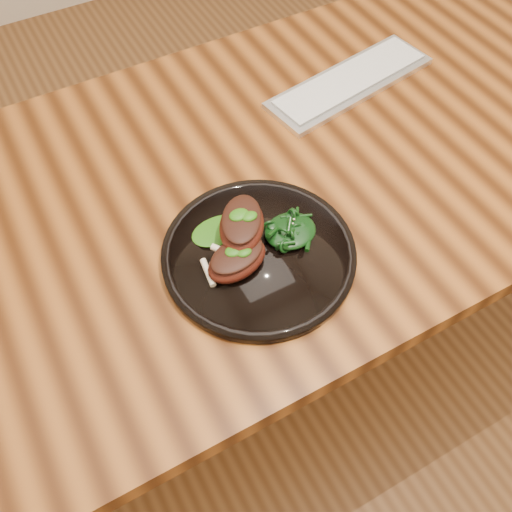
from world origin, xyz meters
The scene contains 7 objects.
desk centered at (0.00, 0.00, 0.67)m, with size 1.60×0.80×0.75m.
plate centered at (-0.22, -0.17, 0.76)m, with size 0.31×0.31×0.02m.
lamb_chop_front centered at (-0.26, -0.18, 0.79)m, with size 0.11×0.09×0.05m.
lamb_chop_back centered at (-0.23, -0.13, 0.81)m, with size 0.12×0.13×0.05m.
herb_smear centered at (-0.26, -0.10, 0.77)m, with size 0.09×0.06×0.01m, color #144607.
greens_heap centered at (-0.16, -0.16, 0.78)m, with size 0.09×0.08×0.03m.
keyboard centered at (0.16, 0.13, 0.76)m, with size 0.39×0.17×0.02m.
Camera 1 is at (-0.48, -0.63, 1.50)m, focal length 40.00 mm.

